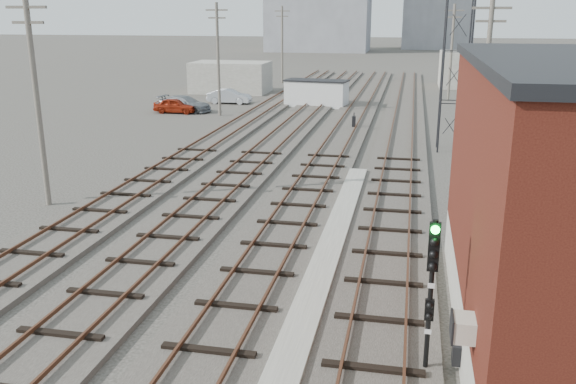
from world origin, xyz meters
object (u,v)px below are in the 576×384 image
(car_silver, at_px, (229,96))
(car_grey, at_px, (185,104))
(signal_mast, at_px, (431,288))
(site_trailer, at_px, (316,93))
(car_red, at_px, (176,106))
(switch_stand, at_px, (354,122))

(car_silver, bearing_deg, car_grey, 156.79)
(signal_mast, bearing_deg, site_trailer, 102.31)
(site_trailer, height_order, car_red, site_trailer)
(switch_stand, distance_m, car_silver, 16.81)
(car_red, bearing_deg, car_silver, -22.84)
(switch_stand, bearing_deg, site_trailer, 105.93)
(site_trailer, xyz_separation_m, car_red, (-11.09, -6.29, -0.57))
(switch_stand, bearing_deg, car_silver, 132.91)
(site_trailer, bearing_deg, car_silver, -172.62)
(signal_mast, xyz_separation_m, switch_stand, (-4.70, 31.11, -1.68))
(signal_mast, distance_m, car_red, 41.11)
(signal_mast, distance_m, switch_stand, 31.50)
(car_red, bearing_deg, signal_mast, -149.26)
(car_red, height_order, car_silver, car_silver)
(signal_mast, xyz_separation_m, car_red, (-20.26, 35.73, -1.59))
(switch_stand, relative_size, site_trailer, 0.19)
(switch_stand, xyz_separation_m, car_silver, (-12.73, 10.97, 0.13))
(signal_mast, relative_size, car_grey, 0.82)
(car_red, distance_m, car_grey, 0.98)
(switch_stand, distance_m, site_trailer, 11.81)
(site_trailer, relative_size, car_red, 1.60)
(car_red, xyz_separation_m, car_silver, (2.83, 6.35, 0.04))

